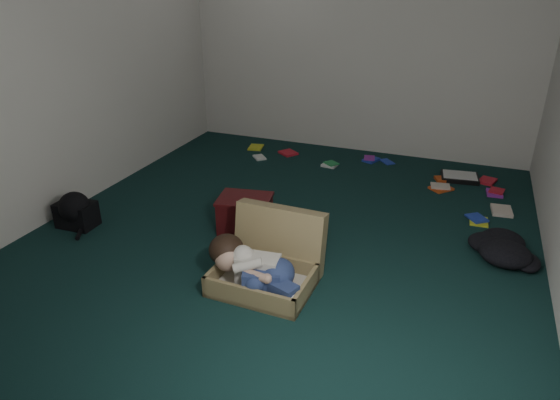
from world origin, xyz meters
The scene contains 11 objects.
floor centered at (0.00, 0.00, 0.00)m, with size 4.50×4.50×0.00m, color #0E2928.
wall_back centered at (0.00, 2.25, 1.30)m, with size 4.50×4.50×0.00m, color silver.
wall_front centered at (0.00, -2.25, 1.30)m, with size 4.50×4.50×0.00m, color silver.
wall_left centered at (-2.00, 0.00, 1.30)m, with size 4.50×4.50×0.00m, color silver.
suitcase centered at (0.15, -0.72, 0.15)m, with size 0.69×0.67×0.49m.
person centered at (0.10, -0.89, 0.19)m, with size 0.72×0.36×0.30m.
maroon_bin centered at (-0.33, -0.11, 0.15)m, with size 0.49×0.41×0.30m.
backpack centered at (-1.70, -0.57, 0.12)m, with size 0.39×0.32×0.24m, color black, non-canonical shape.
clothing_pile centered at (1.70, 0.23, 0.08)m, with size 0.48×0.39×0.15m, color black, non-canonical shape.
paper_tray centered at (1.30, 1.72, 0.03)m, with size 0.40×0.32×0.05m.
book_scatter centered at (0.62, 1.57, 0.01)m, with size 2.98×1.41×0.02m.
Camera 1 is at (1.30, -3.48, 2.02)m, focal length 32.00 mm.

